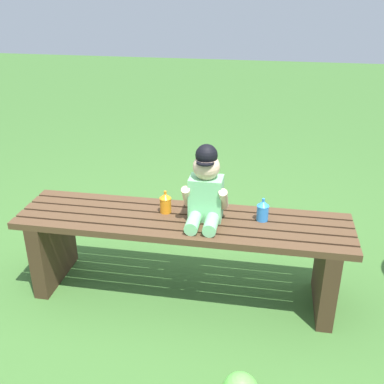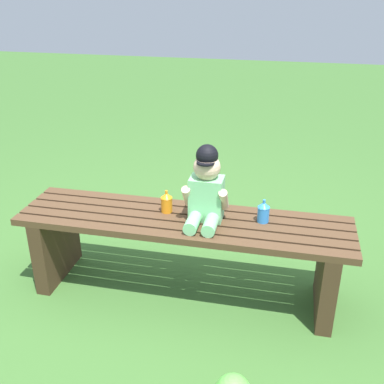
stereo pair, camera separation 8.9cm
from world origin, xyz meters
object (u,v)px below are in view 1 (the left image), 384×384
park_bench (183,243)px  sippy_cup_left (165,202)px  child_figure (206,189)px  sippy_cup_right (263,210)px

park_bench → sippy_cup_left: bearing=152.3°
park_bench → sippy_cup_left: 0.24m
child_figure → sippy_cup_right: size_ratio=3.26×
park_bench → sippy_cup_right: sippy_cup_right is taller
child_figure → sippy_cup_right: 0.32m
sippy_cup_right → park_bench: bearing=-172.5°
child_figure → sippy_cup_left: child_figure is taller
park_bench → sippy_cup_right: (0.41, 0.05, 0.21)m
child_figure → sippy_cup_left: size_ratio=3.26×
park_bench → child_figure: bearing=4.3°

